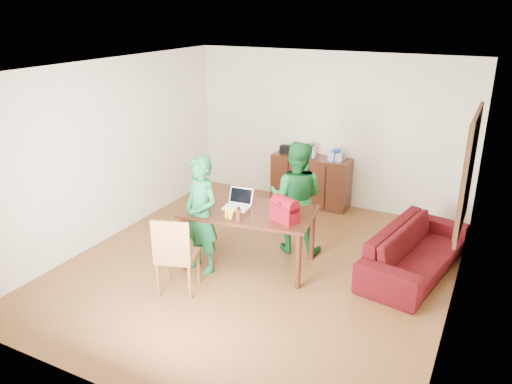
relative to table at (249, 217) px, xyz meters
The scene contains 10 objects.
room 0.62m from the table, 34.54° to the left, with size 5.20×5.70×2.90m.
table is the anchor object (origin of this frame).
chair 1.20m from the table, 115.13° to the right, with size 0.59×0.57×1.04m.
person_near 0.66m from the table, 140.76° to the right, with size 0.59×0.39×1.62m, color #166535.
person_far 0.81m from the table, 60.78° to the left, with size 0.80×0.63×1.65m, color #125320.
laptop 0.24m from the table, behind, with size 0.36×0.27×0.24m.
bananas 0.42m from the table, 103.65° to the right, with size 0.16×0.10×0.06m, color gold, non-canonical shape.
bottle 0.44m from the table, 83.03° to the right, with size 0.07×0.07×0.20m, color #592014.
red_bag 0.63m from the table, 11.64° to the right, with size 0.35×0.20×0.26m, color maroon.
sofa 2.29m from the table, 22.13° to the left, with size 2.11×0.82×0.62m, color #370707.
Camera 1 is at (2.76, -5.47, 3.42)m, focal length 35.00 mm.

